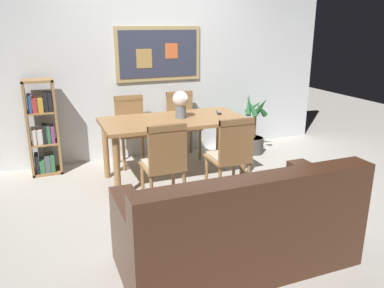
{
  "coord_description": "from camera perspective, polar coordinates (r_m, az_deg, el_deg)",
  "views": [
    {
      "loc": [
        -1.55,
        -3.67,
        1.82
      ],
      "look_at": [
        -0.16,
        -0.18,
        0.65
      ],
      "focal_mm": 36.36,
      "sensor_mm": 36.0,
      "label": 1
    }
  ],
  "objects": [
    {
      "name": "bookshelf",
      "position": [
        5.13,
        -21.07,
        1.92
      ],
      "size": [
        0.36,
        0.28,
        1.18
      ],
      "color": "#9E7042",
      "rests_on": "ground_plane"
    },
    {
      "name": "wall_back_with_painting",
      "position": [
        5.5,
        -5.42,
        11.82
      ],
      "size": [
        5.2,
        0.14,
        2.6
      ],
      "color": "silver",
      "rests_on": "ground_plane"
    },
    {
      "name": "dining_chair_far_left",
      "position": [
        5.21,
        -8.89,
        2.83
      ],
      "size": [
        0.4,
        0.41,
        0.91
      ],
      "color": "#9E7042",
      "rests_on": "ground_plane"
    },
    {
      "name": "potted_ivy",
      "position": [
        5.9,
        6.39,
        1.99
      ],
      "size": [
        0.31,
        0.32,
        0.52
      ],
      "color": "#B2ADA3",
      "rests_on": "ground_plane"
    },
    {
      "name": "ground_plane",
      "position": [
        4.38,
        1.03,
        -7.27
      ],
      "size": [
        12.0,
        12.0,
        0.0
      ],
      "primitive_type": "plane",
      "color": "#B7B2A8"
    },
    {
      "name": "potted_palm",
      "position": [
        5.69,
        9.1,
        1.67
      ],
      "size": [
        0.35,
        0.37,
        0.88
      ],
      "color": "#4C4742",
      "rests_on": "ground_plane"
    },
    {
      "name": "dining_chair_near_left",
      "position": [
        3.84,
        -4.02,
        -2.26
      ],
      "size": [
        0.4,
        0.41,
        0.91
      ],
      "color": "#9E7042",
      "rests_on": "ground_plane"
    },
    {
      "name": "dining_table",
      "position": [
        4.58,
        -2.71,
        2.56
      ],
      "size": [
        1.67,
        0.84,
        0.75
      ],
      "color": "#9E7042",
      "rests_on": "ground_plane"
    },
    {
      "name": "tv_remote",
      "position": [
        4.84,
        3.95,
        4.62
      ],
      "size": [
        0.09,
        0.16,
        0.02
      ],
      "color": "black",
      "rests_on": "dining_table"
    },
    {
      "name": "dining_chair_near_right",
      "position": [
        4.08,
        5.79,
        -1.12
      ],
      "size": [
        0.4,
        0.41,
        0.91
      ],
      "color": "#9E7042",
      "rests_on": "ground_plane"
    },
    {
      "name": "leather_couch",
      "position": [
        3.06,
        7.04,
        -12.31
      ],
      "size": [
        1.8,
        0.84,
        0.84
      ],
      "color": "#472819",
      "rests_on": "ground_plane"
    },
    {
      "name": "flower_vase",
      "position": [
        4.57,
        -1.66,
        6.17
      ],
      "size": [
        0.19,
        0.19,
        0.32
      ],
      "color": "slate",
      "rests_on": "dining_table"
    },
    {
      "name": "dining_chair_far_right",
      "position": [
        5.44,
        -1.48,
        3.66
      ],
      "size": [
        0.4,
        0.41,
        0.91
      ],
      "color": "#9E7042",
      "rests_on": "ground_plane"
    }
  ]
}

